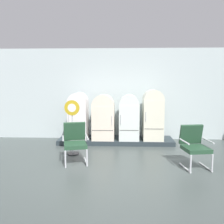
% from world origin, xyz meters
% --- Properties ---
extents(ground, '(12.00, 10.00, 0.05)m').
position_xyz_m(ground, '(0.00, 0.00, -0.03)').
color(ground, '#3E4644').
extents(back_wall, '(11.76, 0.12, 3.07)m').
position_xyz_m(back_wall, '(0.00, 3.66, 1.55)').
color(back_wall, silver).
rests_on(back_wall, ground).
extents(display_plinth, '(3.67, 0.95, 0.14)m').
position_xyz_m(display_plinth, '(0.00, 3.02, 0.07)').
color(display_plinth, '#273237').
rests_on(display_plinth, ground).
extents(refrigerator_0, '(0.58, 0.70, 1.49)m').
position_xyz_m(refrigerator_0, '(-1.19, 2.93, 0.93)').
color(refrigerator_0, white).
rests_on(refrigerator_0, display_plinth).
extents(refrigerator_1, '(0.70, 0.62, 1.43)m').
position_xyz_m(refrigerator_1, '(-0.39, 2.89, 0.89)').
color(refrigerator_1, beige).
rests_on(refrigerator_1, display_plinth).
extents(refrigerator_2, '(0.63, 0.68, 1.43)m').
position_xyz_m(refrigerator_2, '(0.42, 2.92, 0.89)').
color(refrigerator_2, silver).
rests_on(refrigerator_2, display_plinth).
extents(refrigerator_3, '(0.62, 0.72, 1.59)m').
position_xyz_m(refrigerator_3, '(1.17, 2.94, 0.98)').
color(refrigerator_3, silver).
rests_on(refrigerator_3, display_plinth).
extents(armchair_left, '(0.71, 0.80, 0.97)m').
position_xyz_m(armchair_left, '(-0.95, 1.03, 0.54)').
color(armchair_left, silver).
rests_on(armchair_left, ground).
extents(armchair_right, '(0.69, 0.77, 0.97)m').
position_xyz_m(armchair_right, '(1.89, 0.80, 0.54)').
color(armchair_right, silver).
rests_on(armchair_right, ground).
extents(sign_stand, '(0.41, 0.32, 1.49)m').
position_xyz_m(sign_stand, '(-1.13, 1.66, 0.69)').
color(sign_stand, '#2D2D30').
rests_on(sign_stand, ground).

